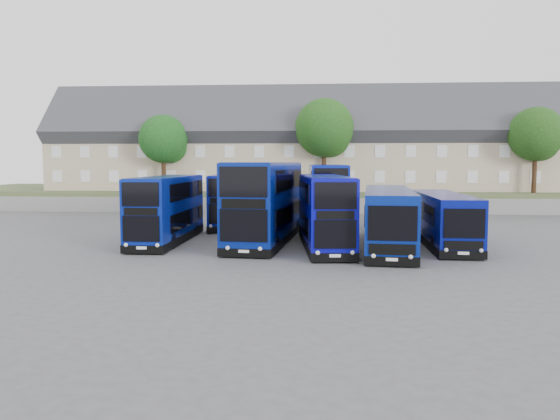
{
  "coord_description": "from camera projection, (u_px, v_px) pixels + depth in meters",
  "views": [
    {
      "loc": [
        1.45,
        -28.65,
        4.92
      ],
      "look_at": [
        -0.73,
        2.33,
        2.2
      ],
      "focal_mm": 35.0,
      "sensor_mm": 36.0,
      "label": 1
    }
  ],
  "objects": [
    {
      "name": "ground",
      "position": [
        291.0,
        255.0,
        29.0
      ],
      "size": [
        120.0,
        120.0,
        0.0
      ],
      "primitive_type": "plane",
      "color": "#4E4E53",
      "rests_on": "ground"
    },
    {
      "name": "retaining_wall",
      "position": [
        303.0,
        206.0,
        52.78
      ],
      "size": [
        70.0,
        0.4,
        1.5
      ],
      "primitive_type": "cube",
      "color": "slate",
      "rests_on": "ground"
    },
    {
      "name": "earth_bank",
      "position": [
        306.0,
        197.0,
        62.7
      ],
      "size": [
        80.0,
        20.0,
        2.0
      ],
      "primitive_type": "cube",
      "color": "#485630",
      "rests_on": "ground"
    },
    {
      "name": "terrace_row",
      "position": [
        333.0,
        147.0,
        58.03
      ],
      "size": [
        60.0,
        10.4,
        11.2
      ],
      "color": "tan",
      "rests_on": "earth_bank"
    },
    {
      "name": "dd_front_left",
      "position": [
        167.0,
        210.0,
        33.72
      ],
      "size": [
        2.34,
        10.13,
        4.02
      ],
      "rotation": [
        0.0,
        0.0,
        -0.0
      ],
      "color": "navy",
      "rests_on": "ground"
    },
    {
      "name": "dd_front_mid",
      "position": [
        266.0,
        203.0,
        33.58
      ],
      "size": [
        3.96,
        12.47,
        4.88
      ],
      "rotation": [
        0.0,
        0.0,
        -0.09
      ],
      "color": "navy",
      "rests_on": "ground"
    },
    {
      "name": "dd_front_right",
      "position": [
        324.0,
        213.0,
        31.42
      ],
      "size": [
        3.31,
        10.52,
        4.11
      ],
      "rotation": [
        0.0,
        0.0,
        0.09
      ],
      "color": "#0909A5",
      "rests_on": "ground"
    },
    {
      "name": "dd_rear_left",
      "position": [
        231.0,
        201.0,
        42.24
      ],
      "size": [
        2.7,
        10.06,
        3.96
      ],
      "rotation": [
        0.0,
        0.0,
        0.04
      ],
      "color": "#081495",
      "rests_on": "ground"
    },
    {
      "name": "dd_rear_right",
      "position": [
        327.0,
        195.0,
        43.81
      ],
      "size": [
        3.11,
        11.86,
        4.68
      ],
      "rotation": [
        0.0,
        0.0,
        0.04
      ],
      "color": "#081998",
      "rests_on": "ground"
    },
    {
      "name": "coach_east_a",
      "position": [
        388.0,
        219.0,
        31.34
      ],
      "size": [
        3.71,
        12.52,
        3.37
      ],
      "rotation": [
        0.0,
        0.0,
        -0.09
      ],
      "color": "navy",
      "rests_on": "ground"
    },
    {
      "name": "coach_east_b",
      "position": [
        443.0,
        220.0,
        32.57
      ],
      "size": [
        2.72,
        11.22,
        3.05
      ],
      "rotation": [
        0.0,
        0.0,
        -0.03
      ],
      "color": "#06107F",
      "rests_on": "ground"
    },
    {
      "name": "tree_west",
      "position": [
        165.0,
        141.0,
        54.3
      ],
      "size": [
        4.8,
        4.8,
        7.65
      ],
      "color": "#382314",
      "rests_on": "earth_bank"
    },
    {
      "name": "tree_mid",
      "position": [
        326.0,
        130.0,
        53.58
      ],
      "size": [
        5.76,
        5.76,
        9.18
      ],
      "color": "#382314",
      "rests_on": "earth_bank"
    },
    {
      "name": "tree_east",
      "position": [
        537.0,
        136.0,
        51.74
      ],
      "size": [
        5.12,
        5.12,
        8.16
      ],
      "color": "#382314",
      "rests_on": "earth_bank"
    }
  ]
}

